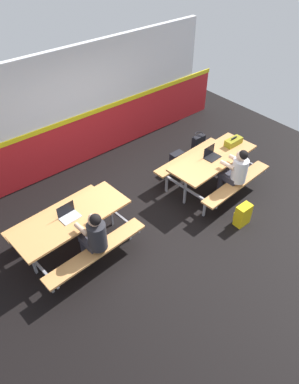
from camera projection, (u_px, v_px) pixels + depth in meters
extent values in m
cube|color=black|center=(153.00, 217.00, 6.90)|extent=(10.00, 10.00, 0.02)
cube|color=red|center=(82.00, 139.00, 7.99)|extent=(8.00, 0.12, 1.10)
cube|color=yellow|center=(80.00, 117.00, 7.56)|extent=(8.00, 0.03, 0.10)
cube|color=silver|center=(74.00, 82.00, 7.12)|extent=(6.72, 0.12, 1.40)
cube|color=tan|center=(71.00, 218.00, 5.84)|extent=(2.02, 0.88, 0.04)
cube|color=tan|center=(96.00, 251.00, 5.68)|extent=(1.89, 0.41, 0.04)
cube|color=tan|center=(54.00, 212.00, 6.38)|extent=(1.89, 0.41, 0.04)
cube|color=gray|center=(32.00, 259.00, 5.65)|extent=(0.04, 0.04, 0.70)
cube|color=gray|center=(32.00, 258.00, 5.63)|extent=(0.14, 1.55, 0.04)
cube|color=gray|center=(51.00, 284.00, 5.47)|extent=(0.04, 0.04, 0.41)
cube|color=gray|center=(19.00, 248.00, 6.03)|extent=(0.04, 0.04, 0.41)
cube|color=gray|center=(111.00, 211.00, 6.50)|extent=(0.04, 0.04, 0.70)
cube|color=gray|center=(111.00, 209.00, 6.48)|extent=(0.14, 1.55, 0.04)
cube|color=gray|center=(130.00, 231.00, 6.32)|extent=(0.04, 0.04, 0.41)
cube|color=gray|center=(95.00, 203.00, 6.88)|extent=(0.04, 0.04, 0.41)
cube|color=tan|center=(213.00, 158.00, 7.15)|extent=(2.02, 0.88, 0.04)
cube|color=tan|center=(237.00, 183.00, 6.99)|extent=(1.89, 0.41, 0.04)
cube|color=tan|center=(189.00, 157.00, 7.69)|extent=(1.89, 0.41, 0.04)
cube|color=gray|center=(185.00, 190.00, 6.96)|extent=(0.04, 0.04, 0.70)
cube|color=gray|center=(185.00, 188.00, 6.94)|extent=(0.14, 1.55, 0.04)
cube|color=gray|center=(205.00, 208.00, 6.78)|extent=(0.04, 0.04, 0.41)
cube|color=gray|center=(167.00, 184.00, 7.34)|extent=(0.04, 0.04, 0.41)
cube|color=gray|center=(234.00, 157.00, 7.81)|extent=(0.04, 0.04, 0.70)
cube|color=gray|center=(235.00, 156.00, 7.79)|extent=(0.14, 1.55, 0.04)
cube|color=gray|center=(253.00, 172.00, 7.63)|extent=(0.04, 0.04, 0.41)
cube|color=gray|center=(215.00, 153.00, 8.19)|extent=(0.04, 0.04, 0.41)
cylinder|color=#2D2D38|center=(84.00, 250.00, 5.97)|extent=(0.11, 0.11, 0.45)
cylinder|color=#2D2D38|center=(93.00, 244.00, 6.06)|extent=(0.11, 0.11, 0.45)
cube|color=#2D2D38|center=(92.00, 240.00, 5.75)|extent=(0.32, 0.40, 0.12)
cylinder|color=#26262B|center=(97.00, 236.00, 5.50)|extent=(0.30, 0.30, 0.48)
cylinder|color=tan|center=(81.00, 229.00, 5.47)|extent=(0.10, 0.30, 0.08)
cylinder|color=tan|center=(96.00, 221.00, 5.62)|extent=(0.10, 0.30, 0.08)
sphere|color=tan|center=(94.00, 220.00, 5.29)|extent=(0.20, 0.20, 0.20)
sphere|color=black|center=(95.00, 220.00, 5.25)|extent=(0.18, 0.18, 0.18)
cylinder|color=#2D2D38|center=(220.00, 186.00, 7.25)|extent=(0.11, 0.11, 0.45)
cylinder|color=#2D2D38|center=(225.00, 182.00, 7.34)|extent=(0.11, 0.11, 0.45)
cube|color=#2D2D38|center=(230.00, 176.00, 7.03)|extent=(0.32, 0.40, 0.12)
cylinder|color=silver|center=(240.00, 171.00, 6.78)|extent=(0.30, 0.30, 0.48)
cylinder|color=beige|center=(227.00, 165.00, 6.75)|extent=(0.10, 0.30, 0.08)
cylinder|color=beige|center=(236.00, 159.00, 6.90)|extent=(0.10, 0.30, 0.08)
sphere|color=beige|center=(242.00, 156.00, 6.57)|extent=(0.20, 0.20, 0.20)
sphere|color=black|center=(243.00, 155.00, 6.53)|extent=(0.18, 0.18, 0.18)
cube|color=silver|center=(70.00, 217.00, 5.81)|extent=(0.33, 0.24, 0.01)
cube|color=black|center=(66.00, 209.00, 5.80)|extent=(0.32, 0.03, 0.21)
cube|color=black|center=(213.00, 157.00, 7.12)|extent=(0.33, 0.24, 0.01)
cube|color=black|center=(209.00, 151.00, 7.10)|extent=(0.32, 0.03, 0.21)
cube|color=olive|center=(234.00, 142.00, 7.44)|extent=(0.40, 0.18, 0.14)
cube|color=black|center=(234.00, 138.00, 7.37)|extent=(0.16, 0.02, 0.02)
cube|color=black|center=(177.00, 161.00, 7.92)|extent=(0.30, 0.18, 0.44)
cube|color=black|center=(173.00, 161.00, 8.02)|extent=(0.21, 0.04, 0.19)
cube|color=black|center=(198.00, 143.00, 8.57)|extent=(0.34, 0.14, 0.36)
torus|color=black|center=(199.00, 134.00, 8.42)|extent=(0.21, 0.21, 0.02)
cube|color=yellow|center=(243.00, 215.00, 6.61)|extent=(0.30, 0.18, 0.44)
cube|color=yellow|center=(238.00, 214.00, 6.72)|extent=(0.21, 0.04, 0.19)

